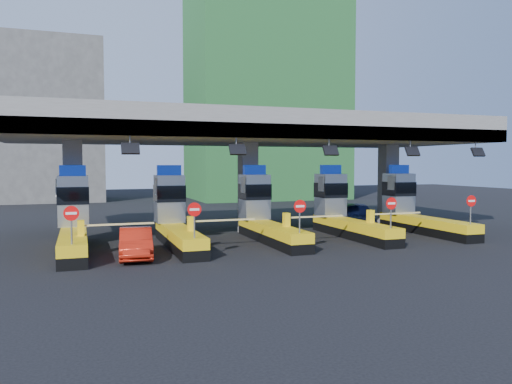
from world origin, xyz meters
name	(u,v)px	position (x,y,z in m)	size (l,w,h in m)	color
ground	(265,240)	(0.00, 0.00, 0.00)	(120.00, 120.00, 0.00)	black
toll_canopy	(249,132)	(0.00, 2.87, 6.13)	(28.00, 12.09, 7.00)	slate
toll_lane_far_left	(73,221)	(-10.00, 0.28, 1.40)	(4.43, 8.00, 4.16)	black
toll_lane_left	(174,218)	(-5.00, 0.28, 1.40)	(4.43, 8.00, 4.16)	black
toll_lane_center	(263,214)	(0.00, 0.28, 1.40)	(4.43, 8.00, 4.16)	black
toll_lane_right	(342,212)	(5.00, 0.28, 1.40)	(4.43, 8.00, 4.16)	black
toll_lane_far_right	(413,209)	(10.00, 0.28, 1.40)	(4.43, 8.00, 4.16)	black
bg_building_scaffold	(265,84)	(12.00, 32.00, 14.00)	(18.00, 12.00, 28.00)	#1E5926
bg_building_concrete	(38,122)	(-14.00, 36.00, 9.00)	(14.00, 10.00, 18.00)	#4C4C49
van	(357,216)	(6.93, 1.90, 0.89)	(2.10, 5.22, 1.78)	black
red_car	(136,243)	(-7.33, -3.02, 0.67)	(1.41, 4.04, 1.33)	red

